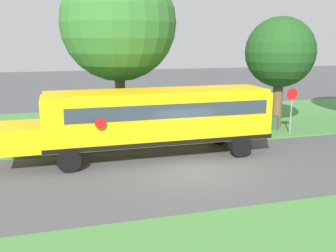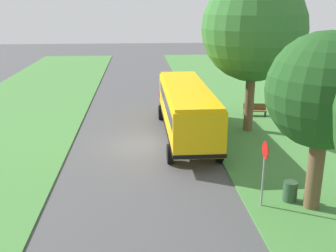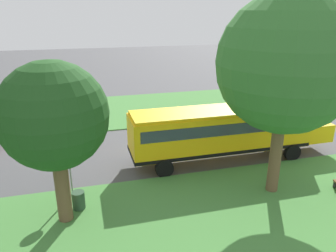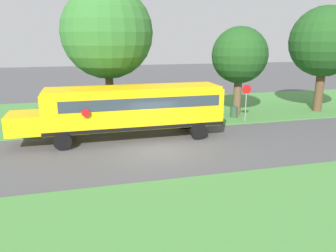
{
  "view_description": "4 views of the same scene",
  "coord_description": "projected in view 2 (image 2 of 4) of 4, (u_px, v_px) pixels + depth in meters",
  "views": [
    {
      "loc": [
        14.81,
        -5.55,
        5.37
      ],
      "look_at": [
        -2.65,
        -0.42,
        1.43
      ],
      "focal_mm": 42.0,
      "sensor_mm": 36.0,
      "label": 1
    },
    {
      "loc": [
        0.15,
        21.12,
        7.71
      ],
      "look_at": [
        -1.4,
        1.18,
        1.45
      ],
      "focal_mm": 42.0,
      "sensor_mm": 36.0,
      "label": 2
    },
    {
      "loc": [
        -19.12,
        6.71,
        8.56
      ],
      "look_at": [
        -1.21,
        1.86,
        1.91
      ],
      "focal_mm": 35.0,
      "sensor_mm": 36.0,
      "label": 3
    },
    {
      "loc": [
        16.57,
        -3.85,
        5.92
      ],
      "look_at": [
        -0.39,
        0.61,
        1.23
      ],
      "focal_mm": 35.0,
      "sensor_mm": 36.0,
      "label": 4
    }
  ],
  "objects": [
    {
      "name": "stop_sign",
      "position": [
        264.0,
        167.0,
        15.04
      ],
      "size": [
        0.08,
        0.68,
        2.74
      ],
      "color": "gray",
      "rests_on": "ground"
    },
    {
      "name": "trash_bin",
      "position": [
        290.0,
        192.0,
        15.8
      ],
      "size": [
        0.56,
        0.56,
        0.9
      ],
      "primitive_type": "cylinder",
      "color": "#2D4C33",
      "rests_on": "ground"
    },
    {
      "name": "grass_verge",
      "position": [
        312.0,
        140.0,
        23.14
      ],
      "size": [
        12.0,
        80.0,
        0.08
      ],
      "primitive_type": "cube",
      "color": "#47843D",
      "rests_on": "ground"
    },
    {
      "name": "ground_plane",
      "position": [
        142.0,
        145.0,
        22.41
      ],
      "size": [
        120.0,
        120.0,
        0.0
      ],
      "primitive_type": "plane",
      "color": "#4C4C4F"
    },
    {
      "name": "school_bus",
      "position": [
        186.0,
        106.0,
        23.15
      ],
      "size": [
        2.84,
        12.42,
        3.16
      ],
      "color": "yellow",
      "rests_on": "ground"
    },
    {
      "name": "park_bench",
      "position": [
        255.0,
        110.0,
        27.9
      ],
      "size": [
        1.66,
        0.74,
        0.92
      ],
      "color": "brown",
      "rests_on": "ground"
    },
    {
      "name": "oak_tree_roadside_mid",
      "position": [
        325.0,
        89.0,
        14.15
      ],
      "size": [
        4.25,
        4.25,
        6.85
      ],
      "color": "brown",
      "rests_on": "ground"
    },
    {
      "name": "oak_tree_beside_bus",
      "position": [
        252.0,
        30.0,
        22.95
      ],
      "size": [
        6.19,
        6.19,
        9.41
      ],
      "color": "brown",
      "rests_on": "ground"
    }
  ]
}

